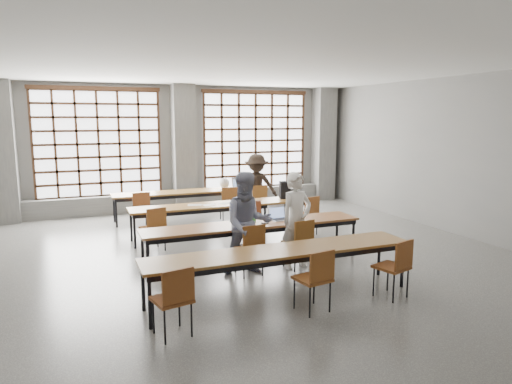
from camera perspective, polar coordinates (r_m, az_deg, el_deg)
floor at (r=8.39m, az=-0.56°, el=-8.70°), size 11.00×11.00×0.00m
ceiling at (r=8.04m, az=-0.60°, el=15.78°), size 11.00×11.00×0.00m
wall_back at (r=13.29m, az=-9.29°, el=5.53°), size 10.00×0.00×10.00m
wall_right at (r=10.89m, az=24.81°, el=4.00°), size 0.00×11.00×11.00m
column_left at (r=12.78m, az=-29.13°, el=4.34°), size 0.60×0.55×3.50m
column_mid at (r=13.01m, az=-9.02°, el=5.46°), size 0.60×0.55×3.50m
column_right at (r=14.69m, az=8.44°, el=5.90°), size 0.60×0.55×3.50m
window_left at (r=12.89m, az=-19.07°, el=5.70°), size 3.32×0.12×3.00m
window_right at (r=13.87m, az=-0.08°, el=6.42°), size 3.32×0.12×3.00m
sill_ledge at (r=13.27m, az=-8.93°, el=-0.99°), size 9.80×0.35×0.50m
desk_row_a at (r=11.88m, az=-8.01°, el=-0.14°), size 4.00×0.70×0.73m
desk_row_b at (r=10.04m, az=-4.28°, el=-1.81°), size 4.00×0.70×0.73m
desk_row_c at (r=8.17m, az=-0.31°, el=-4.36°), size 4.00×0.70×0.73m
desk_row_d at (r=6.59m, az=3.22°, el=-7.72°), size 4.00×0.70×0.73m
chair_back_left at (r=11.04m, az=-14.24°, el=-1.74°), size 0.45×0.46×0.88m
chair_back_mid at (r=11.52m, az=-3.42°, el=-1.01°), size 0.46×0.47×0.88m
chair_back_right at (r=11.80m, az=0.30°, el=-0.75°), size 0.44×0.44×0.88m
chair_mid_left at (r=9.11m, az=-12.59°, el=-3.98°), size 0.51×0.51×0.88m
chair_mid_centre at (r=9.62m, az=-0.80°, el=-3.06°), size 0.47×0.48×0.88m
chair_mid_right at (r=10.20m, az=6.59°, el=-2.40°), size 0.49×0.50×0.88m
chair_front_left at (r=7.53m, az=-0.63°, el=-6.55°), size 0.45×0.45×0.88m
chair_front_right at (r=7.89m, az=5.54°, el=-5.85°), size 0.48×0.48×0.88m
chair_near_left at (r=5.57m, az=-10.17°, el=-12.53°), size 0.50×0.50×0.88m
chair_near_mid at (r=6.20m, az=7.53°, el=-10.16°), size 0.48×0.49×0.88m
chair_near_right at (r=6.91m, az=17.13°, el=-8.44°), size 0.52×0.52×0.88m
student_male at (r=7.93m, az=5.07°, el=-3.55°), size 0.68×0.51×1.67m
student_female at (r=7.57m, az=-1.03°, el=-3.96°), size 0.93×0.77×1.72m
student_back at (r=11.87m, az=0.08°, el=0.75°), size 1.20×0.87×1.66m
laptop_front at (r=8.45m, az=2.85°, el=-3.03°), size 0.39×0.34×0.26m
laptop_back at (r=12.35m, az=-2.09°, el=0.89°), size 0.39×0.34×0.26m
mouse at (r=8.52m, az=5.70°, el=-3.25°), size 0.11×0.08×0.04m
green_box at (r=8.20m, az=-0.84°, el=-3.52°), size 0.27×0.18×0.09m
phone at (r=8.13m, az=1.13°, el=-3.90°), size 0.14×0.09×0.01m
paper_sheet_a at (r=9.91m, az=-7.68°, el=-1.62°), size 0.34×0.28×0.00m
paper_sheet_b at (r=9.89m, az=-5.85°, el=-1.60°), size 0.33×0.26×0.00m
paper_sheet_c at (r=10.06m, az=-3.74°, el=-1.40°), size 0.34×0.28×0.00m
backpack at (r=10.62m, az=3.87°, el=0.26°), size 0.35×0.26×0.40m
plastic_bag at (r=12.14m, az=-3.96°, el=1.12°), size 0.27×0.22×0.29m
red_pouch at (r=5.65m, az=-10.50°, el=-12.61°), size 0.20×0.09×0.06m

